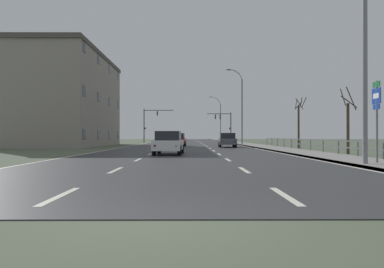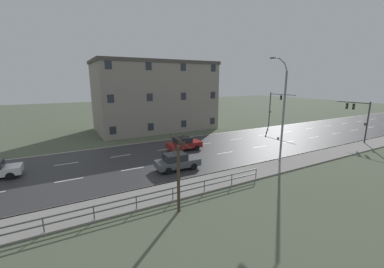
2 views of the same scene
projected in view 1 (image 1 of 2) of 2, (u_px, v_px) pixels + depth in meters
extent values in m
cube|color=#4C5642|center=(187.00, 144.00, 53.19)|extent=(160.00, 160.00, 0.12)
cube|color=#303033|center=(188.00, 142.00, 65.19)|extent=(14.00, 120.00, 0.02)
cube|color=beige|center=(60.00, 196.00, 7.17)|extent=(0.16, 2.20, 0.01)
cube|color=beige|center=(116.00, 170.00, 12.57)|extent=(0.16, 2.20, 0.01)
cube|color=beige|center=(138.00, 160.00, 17.97)|extent=(0.16, 2.20, 0.01)
cube|color=beige|center=(150.00, 154.00, 23.37)|extent=(0.16, 2.20, 0.01)
cube|color=beige|center=(157.00, 151.00, 28.77)|extent=(0.16, 2.20, 0.01)
cube|color=beige|center=(163.00, 148.00, 34.17)|extent=(0.16, 2.20, 0.01)
cube|color=beige|center=(166.00, 147.00, 39.57)|extent=(0.16, 2.20, 0.01)
cube|color=beige|center=(169.00, 145.00, 44.97)|extent=(0.16, 2.20, 0.01)
cube|color=beige|center=(171.00, 144.00, 50.37)|extent=(0.16, 2.20, 0.01)
cube|color=beige|center=(173.00, 143.00, 55.77)|extent=(0.16, 2.20, 0.01)
cube|color=beige|center=(175.00, 143.00, 61.17)|extent=(0.16, 2.20, 0.01)
cube|color=beige|center=(176.00, 142.00, 66.57)|extent=(0.16, 2.20, 0.01)
cube|color=beige|center=(177.00, 142.00, 71.97)|extent=(0.16, 2.20, 0.01)
cube|color=beige|center=(178.00, 141.00, 77.37)|extent=(0.16, 2.20, 0.01)
cube|color=beige|center=(178.00, 141.00, 82.77)|extent=(0.16, 2.20, 0.01)
cube|color=beige|center=(179.00, 141.00, 88.17)|extent=(0.16, 2.20, 0.01)
cube|color=beige|center=(180.00, 140.00, 93.57)|extent=(0.16, 2.20, 0.01)
cube|color=beige|center=(180.00, 140.00, 98.97)|extent=(0.16, 2.20, 0.01)
cube|color=beige|center=(181.00, 140.00, 104.37)|extent=(0.16, 2.20, 0.01)
cube|color=beige|center=(181.00, 140.00, 109.77)|extent=(0.16, 2.20, 0.01)
cube|color=beige|center=(182.00, 139.00, 115.17)|extent=(0.16, 2.20, 0.01)
cube|color=beige|center=(182.00, 139.00, 120.57)|extent=(0.16, 2.20, 0.01)
cube|color=beige|center=(285.00, 196.00, 7.20)|extent=(0.16, 2.20, 0.01)
cube|color=beige|center=(244.00, 170.00, 12.60)|extent=(0.16, 2.20, 0.01)
cube|color=beige|center=(228.00, 160.00, 18.00)|extent=(0.16, 2.20, 0.01)
cube|color=beige|center=(219.00, 154.00, 23.40)|extent=(0.16, 2.20, 0.01)
cube|color=beige|center=(214.00, 151.00, 28.80)|extent=(0.16, 2.20, 0.01)
cube|color=beige|center=(210.00, 148.00, 34.20)|extent=(0.16, 2.20, 0.01)
cube|color=beige|center=(207.00, 147.00, 39.60)|extent=(0.16, 2.20, 0.01)
cube|color=beige|center=(205.00, 145.00, 45.00)|extent=(0.16, 2.20, 0.01)
cube|color=beige|center=(203.00, 144.00, 50.40)|extent=(0.16, 2.20, 0.01)
cube|color=beige|center=(202.00, 143.00, 55.80)|extent=(0.16, 2.20, 0.01)
cube|color=beige|center=(201.00, 143.00, 61.20)|extent=(0.16, 2.20, 0.01)
cube|color=beige|center=(200.00, 142.00, 66.60)|extent=(0.16, 2.20, 0.01)
cube|color=beige|center=(199.00, 142.00, 72.00)|extent=(0.16, 2.20, 0.01)
cube|color=beige|center=(199.00, 141.00, 77.40)|extent=(0.16, 2.20, 0.01)
cube|color=beige|center=(198.00, 141.00, 82.80)|extent=(0.16, 2.20, 0.01)
cube|color=beige|center=(198.00, 141.00, 88.20)|extent=(0.16, 2.20, 0.01)
cube|color=beige|center=(197.00, 140.00, 93.60)|extent=(0.16, 2.20, 0.01)
cube|color=beige|center=(197.00, 140.00, 99.00)|extent=(0.16, 2.20, 0.01)
cube|color=beige|center=(196.00, 140.00, 104.40)|extent=(0.16, 2.20, 0.01)
cube|color=beige|center=(196.00, 140.00, 109.80)|extent=(0.16, 2.20, 0.01)
cube|color=beige|center=(196.00, 139.00, 115.20)|extent=(0.16, 2.20, 0.01)
cube|color=beige|center=(195.00, 139.00, 120.60)|extent=(0.16, 2.20, 0.01)
cube|color=beige|center=(224.00, 142.00, 65.23)|extent=(0.16, 120.00, 0.01)
cube|color=beige|center=(151.00, 142.00, 65.14)|extent=(0.16, 120.00, 0.01)
cube|color=gray|center=(233.00, 142.00, 65.24)|extent=(3.00, 120.00, 0.12)
cube|color=slate|center=(226.00, 142.00, 65.23)|extent=(0.16, 120.00, 0.12)
cube|color=#515459|center=(311.00, 140.00, 27.28)|extent=(0.06, 30.74, 0.08)
cube|color=#515459|center=(311.00, 145.00, 27.28)|extent=(0.06, 30.74, 0.08)
cylinder|color=#515459|center=(383.00, 151.00, 17.03)|extent=(0.07, 0.07, 1.00)
cylinder|color=#515459|center=(358.00, 149.00, 19.60)|extent=(0.07, 0.07, 1.00)
cylinder|color=#515459|center=(338.00, 148.00, 22.16)|extent=(0.07, 0.07, 1.00)
cylinder|color=#515459|center=(323.00, 147.00, 24.72)|extent=(0.07, 0.07, 1.00)
cylinder|color=#515459|center=(311.00, 146.00, 27.28)|extent=(0.07, 0.07, 1.00)
cylinder|color=#515459|center=(300.00, 145.00, 29.84)|extent=(0.07, 0.07, 1.00)
cylinder|color=#515459|center=(291.00, 144.00, 32.40)|extent=(0.07, 0.07, 1.00)
cylinder|color=#515459|center=(284.00, 143.00, 34.97)|extent=(0.07, 0.07, 1.00)
cylinder|color=#515459|center=(278.00, 143.00, 37.53)|extent=(0.07, 0.07, 1.00)
cylinder|color=#515459|center=(272.00, 142.00, 40.09)|extent=(0.07, 0.07, 1.00)
cylinder|color=#515459|center=(267.00, 142.00, 42.65)|extent=(0.07, 0.07, 1.00)
cylinder|color=slate|center=(365.00, 63.00, 14.36)|extent=(0.20, 0.20, 8.59)
cylinder|color=slate|center=(242.00, 112.00, 48.10)|extent=(0.20, 0.20, 9.08)
cylinder|color=slate|center=(241.00, 77.00, 48.12)|extent=(0.45, 0.11, 0.80)
cylinder|color=slate|center=(237.00, 72.00, 48.12)|extent=(0.75, 0.11, 0.57)
cylinder|color=slate|center=(232.00, 70.00, 48.12)|extent=(0.84, 0.11, 0.25)
cube|color=#333335|center=(229.00, 70.00, 48.11)|extent=(0.56, 0.24, 0.12)
cylinder|color=slate|center=(220.00, 123.00, 81.83)|extent=(0.20, 0.20, 8.71)
cylinder|color=slate|center=(220.00, 102.00, 81.85)|extent=(0.54, 0.11, 1.00)
cylinder|color=slate|center=(217.00, 99.00, 81.85)|extent=(0.92, 0.11, 0.69)
cylinder|color=slate|center=(213.00, 97.00, 81.85)|extent=(1.05, 0.11, 0.29)
cube|color=#333335|center=(211.00, 97.00, 81.85)|extent=(0.56, 0.24, 0.12)
cylinder|color=slate|center=(377.00, 123.00, 14.92)|extent=(0.09, 0.09, 3.63)
cube|color=#146633|center=(376.00, 84.00, 14.93)|extent=(0.03, 0.56, 0.24)
cube|color=#143899|center=(376.00, 96.00, 14.92)|extent=(0.03, 0.68, 0.68)
cube|color=white|center=(376.00, 96.00, 14.92)|extent=(0.01, 0.44, 0.22)
cube|color=#143899|center=(376.00, 107.00, 14.92)|extent=(0.03, 0.52, 0.22)
cylinder|color=#38383A|center=(231.00, 128.00, 63.75)|extent=(0.18, 0.18, 5.55)
cylinder|color=#38383A|center=(219.00, 114.00, 63.75)|extent=(4.36, 0.12, 0.12)
cube|color=black|center=(220.00, 117.00, 63.74)|extent=(0.20, 0.28, 0.80)
sphere|color=#2D2D2D|center=(220.00, 115.00, 63.60)|extent=(0.14, 0.14, 0.14)
sphere|color=#F2AD19|center=(220.00, 117.00, 63.59)|extent=(0.14, 0.14, 0.14)
sphere|color=#2D2D2D|center=(220.00, 118.00, 63.59)|extent=(0.14, 0.14, 0.14)
cube|color=black|center=(215.00, 117.00, 63.74)|extent=(0.20, 0.28, 0.80)
sphere|color=#2D2D2D|center=(215.00, 115.00, 63.59)|extent=(0.14, 0.14, 0.14)
sphere|color=#F2AD19|center=(215.00, 117.00, 63.59)|extent=(0.14, 0.14, 0.14)
sphere|color=#2D2D2D|center=(215.00, 118.00, 63.59)|extent=(0.14, 0.14, 0.14)
cube|color=black|center=(230.00, 128.00, 63.70)|extent=(0.18, 0.12, 0.32)
cylinder|color=#38383A|center=(144.00, 126.00, 62.61)|extent=(0.18, 0.18, 6.12)
cylinder|color=#38383A|center=(159.00, 110.00, 62.64)|extent=(5.33, 0.12, 0.12)
cube|color=black|center=(157.00, 113.00, 62.64)|extent=(0.20, 0.28, 0.80)
sphere|color=#2D2D2D|center=(157.00, 112.00, 62.49)|extent=(0.14, 0.14, 0.14)
sphere|color=#2D2D2D|center=(157.00, 113.00, 62.49)|extent=(0.14, 0.14, 0.14)
sphere|color=green|center=(157.00, 115.00, 62.49)|extent=(0.14, 0.14, 0.14)
cube|color=black|center=(145.00, 128.00, 62.56)|extent=(0.18, 0.12, 0.32)
cube|color=#474C51|center=(227.00, 141.00, 37.93)|extent=(1.90, 4.16, 0.64)
cube|color=black|center=(227.00, 136.00, 37.68)|extent=(1.63, 2.05, 0.60)
cube|color=slate|center=(227.00, 136.00, 38.63)|extent=(1.41, 0.13, 0.51)
cylinder|color=black|center=(234.00, 144.00, 39.17)|extent=(0.24, 0.67, 0.66)
cylinder|color=black|center=(219.00, 144.00, 39.22)|extent=(0.24, 0.67, 0.66)
cylinder|color=black|center=(236.00, 145.00, 36.63)|extent=(0.24, 0.67, 0.66)
cylinder|color=black|center=(220.00, 145.00, 36.68)|extent=(0.24, 0.67, 0.66)
cube|color=red|center=(222.00, 142.00, 35.92)|extent=(0.16, 0.05, 0.14)
cube|color=red|center=(235.00, 142.00, 35.88)|extent=(0.16, 0.05, 0.14)
cube|color=silver|center=(169.00, 145.00, 23.25)|extent=(1.92, 4.17, 0.64)
cube|color=black|center=(168.00, 136.00, 23.00)|extent=(1.64, 2.06, 0.60)
cube|color=slate|center=(170.00, 136.00, 23.95)|extent=(1.41, 0.14, 0.51)
cylinder|color=black|center=(182.00, 149.00, 24.49)|extent=(0.25, 0.67, 0.66)
cylinder|color=black|center=(159.00, 149.00, 24.54)|extent=(0.25, 0.67, 0.66)
cylinder|color=black|center=(180.00, 151.00, 21.95)|extent=(0.25, 0.67, 0.66)
cylinder|color=black|center=(154.00, 151.00, 22.00)|extent=(0.25, 0.67, 0.66)
cube|color=red|center=(155.00, 146.00, 21.24)|extent=(0.16, 0.05, 0.14)
cube|color=red|center=(176.00, 146.00, 21.19)|extent=(0.16, 0.05, 0.14)
cube|color=maroon|center=(178.00, 141.00, 41.45)|extent=(1.94, 4.17, 0.64)
cube|color=black|center=(178.00, 136.00, 41.20)|extent=(1.65, 2.07, 0.60)
cube|color=slate|center=(178.00, 136.00, 42.15)|extent=(1.41, 0.14, 0.51)
cylinder|color=black|center=(185.00, 143.00, 42.69)|extent=(0.25, 0.67, 0.66)
cylinder|color=black|center=(172.00, 143.00, 42.75)|extent=(0.25, 0.67, 0.66)
cylinder|color=black|center=(184.00, 144.00, 40.15)|extent=(0.25, 0.67, 0.66)
cylinder|color=black|center=(170.00, 144.00, 40.21)|extent=(0.25, 0.67, 0.66)
cube|color=red|center=(171.00, 141.00, 39.45)|extent=(0.16, 0.05, 0.14)
cube|color=red|center=(182.00, 141.00, 39.40)|extent=(0.16, 0.05, 0.14)
cube|color=gray|center=(62.00, 103.00, 43.28)|extent=(10.48, 19.05, 10.80)
cube|color=#4C4742|center=(62.00, 57.00, 43.31)|extent=(10.69, 19.43, 0.50)
cube|color=#282D38|center=(84.00, 134.00, 34.97)|extent=(0.04, 0.90, 1.10)
cube|color=#282D38|center=(99.00, 135.00, 40.52)|extent=(0.04, 0.90, 1.10)
cube|color=#282D38|center=(110.00, 135.00, 46.07)|extent=(0.04, 0.90, 1.10)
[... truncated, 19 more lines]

